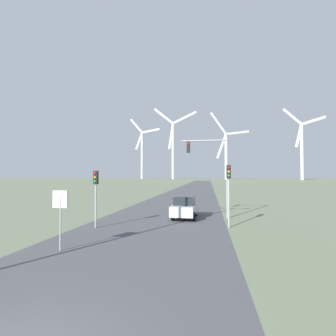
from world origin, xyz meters
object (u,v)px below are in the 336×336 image
(traffic_light_post_near_right, at_px, (229,182))
(stop_sign_near, at_px, (61,209))
(wind_turbine_right, at_px, (302,145))
(wind_turbine_left, at_px, (173,144))
(wind_turbine_center, at_px, (226,150))
(traffic_light_post_near_left, at_px, (96,186))
(traffic_light_mast_overhead, at_px, (212,162))
(car_approaching, at_px, (185,207))
(wind_turbine_far_left, at_px, (142,150))

(traffic_light_post_near_right, bearing_deg, stop_sign_near, -140.49)
(wind_turbine_right, bearing_deg, wind_turbine_left, 165.16)
(wind_turbine_left, height_order, wind_turbine_center, wind_turbine_left)
(wind_turbine_center, height_order, wind_turbine_right, wind_turbine_center)
(traffic_light_post_near_left, xyz_separation_m, traffic_light_mast_overhead, (7.79, 5.38, 1.84))
(traffic_light_post_near_left, height_order, traffic_light_post_near_right, traffic_light_post_near_right)
(car_approaching, xyz_separation_m, wind_turbine_far_left, (-64.82, 236.39, 27.81))
(car_approaching, height_order, wind_turbine_far_left, wind_turbine_far_left)
(stop_sign_near, height_order, wind_turbine_right, wind_turbine_right)
(stop_sign_near, relative_size, wind_turbine_left, 0.04)
(stop_sign_near, distance_m, car_approaching, 11.34)
(stop_sign_near, xyz_separation_m, wind_turbine_far_left, (-59.91, 246.56, 26.76))
(wind_turbine_far_left, xyz_separation_m, wind_turbine_right, (135.92, -49.43, -2.82))
(car_approaching, relative_size, wind_turbine_left, 0.06)
(wind_turbine_left, bearing_deg, car_approaching, -82.01)
(wind_turbine_right, bearing_deg, traffic_light_post_near_right, -109.61)
(traffic_light_post_near_left, height_order, wind_turbine_center, wind_turbine_center)
(traffic_light_post_near_right, height_order, wind_turbine_far_left, wind_turbine_far_left)
(car_approaching, height_order, wind_turbine_center, wind_turbine_center)
(traffic_light_post_near_left, relative_size, car_approaching, 0.91)
(car_approaching, bearing_deg, wind_turbine_center, 85.35)
(traffic_light_post_near_left, xyz_separation_m, wind_turbine_center, (22.18, 209.07, 21.99))
(stop_sign_near, xyz_separation_m, traffic_light_mast_overhead, (7.14, 10.66, 2.68))
(traffic_light_post_near_left, bearing_deg, stop_sign_near, -83.00)
(traffic_light_mast_overhead, bearing_deg, traffic_light_post_near_right, -74.88)
(car_approaching, relative_size, wind_turbine_right, 0.08)
(wind_turbine_center, bearing_deg, traffic_light_post_near_right, -93.67)
(wind_turbine_left, bearing_deg, wind_turbine_far_left, 146.97)
(traffic_light_post_near_right, xyz_separation_m, wind_turbine_right, (67.82, 190.37, 22.82))
(traffic_light_post_near_right, relative_size, traffic_light_mast_overhead, 0.63)
(traffic_light_post_near_left, bearing_deg, wind_turbine_right, 68.22)
(stop_sign_near, xyz_separation_m, car_approaching, (4.91, 10.16, -1.05))
(stop_sign_near, relative_size, traffic_light_mast_overhead, 0.42)
(wind_turbine_center, bearing_deg, wind_turbine_far_left, 158.42)
(wind_turbine_center, bearing_deg, car_approaching, -94.65)
(wind_turbine_far_left, height_order, wind_turbine_left, wind_turbine_left)
(traffic_light_mast_overhead, height_order, wind_turbine_left, wind_turbine_left)
(traffic_light_post_near_left, distance_m, car_approaching, 7.64)
(stop_sign_near, height_order, car_approaching, stop_sign_near)
(traffic_light_post_near_left, height_order, car_approaching, traffic_light_post_near_left)
(wind_turbine_left, distance_m, wind_turbine_center, 48.09)
(car_approaching, distance_m, wind_turbine_far_left, 246.69)
(stop_sign_near, relative_size, wind_turbine_far_left, 0.05)
(traffic_light_post_near_right, bearing_deg, wind_turbine_right, 70.39)
(traffic_light_post_near_left, xyz_separation_m, wind_turbine_far_left, (-59.26, 241.28, 25.92))
(car_approaching, bearing_deg, traffic_light_mast_overhead, 12.42)
(stop_sign_near, distance_m, wind_turbine_center, 216.64)
(stop_sign_near, xyz_separation_m, wind_turbine_right, (76.02, 197.13, 23.94))
(traffic_light_mast_overhead, distance_m, wind_turbine_far_left, 246.42)
(traffic_light_mast_overhead, xyz_separation_m, car_approaching, (-2.23, -0.49, -3.74))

